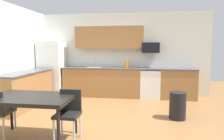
{
  "coord_description": "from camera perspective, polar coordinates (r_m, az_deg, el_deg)",
  "views": [
    {
      "loc": [
        0.75,
        -4.17,
        1.56
      ],
      "look_at": [
        0.0,
        1.0,
        1.0
      ],
      "focal_mm": 32.89,
      "sensor_mm": 36.0,
      "label": 1
    }
  ],
  "objects": [
    {
      "name": "trash_bin",
      "position": [
        4.8,
        17.77,
        -9.4
      ],
      "size": [
        0.36,
        0.36,
        0.6
      ],
      "primitive_type": "cylinder",
      "color": "black",
      "rests_on": "ground"
    },
    {
      "name": "upper_cabinets_back",
      "position": [
        6.69,
        -0.8,
        9.04
      ],
      "size": [
        2.2,
        0.34,
        0.7
      ],
      "primitive_type": "cube",
      "color": "olive"
    },
    {
      "name": "oven_range",
      "position": [
        6.57,
        10.49,
        -3.66
      ],
      "size": [
        0.6,
        0.6,
        0.91
      ],
      "color": "white",
      "rests_on": "ground"
    },
    {
      "name": "refrigerator",
      "position": [
        7.06,
        -16.3,
        0.39
      ],
      "size": [
        0.76,
        0.7,
        1.77
      ],
      "primitive_type": "cube",
      "color": "white",
      "rests_on": "ground"
    },
    {
      "name": "dining_table",
      "position": [
        3.71,
        -21.65,
        -7.75
      ],
      "size": [
        1.4,
        0.9,
        0.76
      ],
      "color": "black",
      "rests_on": "ground"
    },
    {
      "name": "cabinet_run_left",
      "position": [
        5.94,
        -22.94,
        -5.15
      ],
      "size": [
        0.6,
        2.0,
        0.9
      ],
      "primitive_type": "cube",
      "color": "olive",
      "rests_on": "ground"
    },
    {
      "name": "cabinet_run_back",
      "position": [
        6.69,
        -2.78,
        -3.44
      ],
      "size": [
        2.47,
        0.6,
        0.9
      ],
      "primitive_type": "cube",
      "color": "olive",
      "rests_on": "ground"
    },
    {
      "name": "microwave",
      "position": [
        6.58,
        10.65,
        6.11
      ],
      "size": [
        0.54,
        0.36,
        0.32
      ],
      "primitive_type": "cube",
      "color": "black"
    },
    {
      "name": "sink_basin",
      "position": [
        6.68,
        -4.88,
        0.26
      ],
      "size": [
        0.48,
        0.4,
        0.14
      ],
      "primitive_type": "cube",
      "color": "#A5A8AD",
      "rests_on": "countertop_back"
    },
    {
      "name": "countertop_left",
      "position": [
        5.87,
        -23.13,
        -0.64
      ],
      "size": [
        0.64,
        2.0,
        0.04
      ],
      "primitive_type": "cube",
      "color": "#4C4C51",
      "rests_on": "cabinet_run_left"
    },
    {
      "name": "wall_back",
      "position": [
        6.87,
        1.98,
        4.37
      ],
      "size": [
        5.8,
        0.1,
        2.7
      ],
      "primitive_type": "cube",
      "color": "silver",
      "rests_on": "ground"
    },
    {
      "name": "countertop_back",
      "position": [
        6.55,
        1.63,
        0.51
      ],
      "size": [
        4.8,
        0.64,
        0.04
      ],
      "primitive_type": "cube",
      "color": "#4C4C51",
      "rests_on": "cabinet_run_back"
    },
    {
      "name": "chair_near_table",
      "position": [
        3.63,
        -11.94,
        -10.96
      ],
      "size": [
        0.4,
        0.4,
        0.85
      ],
      "color": "black",
      "rests_on": "ground"
    },
    {
      "name": "sink_faucet",
      "position": [
        6.84,
        -4.55,
        1.75
      ],
      "size": [
        0.02,
        0.02,
        0.24
      ],
      "primitive_type": "cylinder",
      "color": "#B2B5BA",
      "rests_on": "countertop_back"
    },
    {
      "name": "kettle",
      "position": [
        6.56,
        4.19,
        1.39
      ],
      "size": [
        0.14,
        0.14,
        0.2
      ],
      "primitive_type": "cylinder",
      "color": "orange",
      "rests_on": "countertop_back"
    },
    {
      "name": "ground_plane",
      "position": [
        4.52,
        -1.87,
        -14.1
      ],
      "size": [
        12.0,
        12.0,
        0.0
      ],
      "primitive_type": "plane",
      "color": "olive"
    },
    {
      "name": "cabinet_run_back_right",
      "position": [
        6.66,
        17.75,
        -3.76
      ],
      "size": [
        1.08,
        0.6,
        0.9
      ],
      "primitive_type": "cube",
      "color": "olive",
      "rests_on": "ground"
    }
  ]
}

